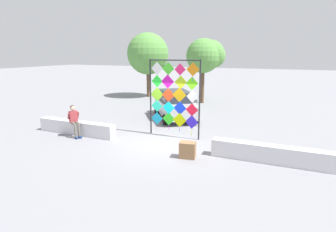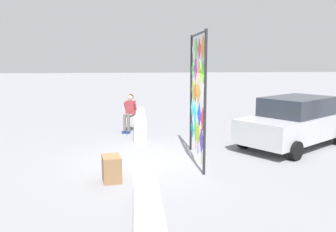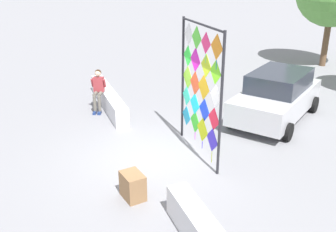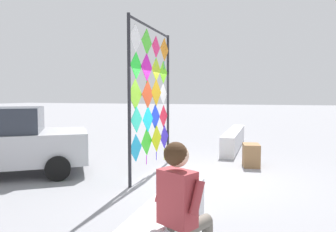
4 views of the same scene
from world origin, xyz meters
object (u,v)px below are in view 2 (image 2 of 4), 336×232
Objects in this scene: kite_display_rack at (197,90)px; seated_vendor at (129,110)px; cardboard_box_large at (112,169)px; parked_car at (295,122)px.

kite_display_rack is 2.40× the size of seated_vendor.
seated_vendor is at bearing -155.23° from kite_display_rack.
seated_vendor is at bearing 176.36° from cardboard_box_large.
parked_car is 6.50m from cardboard_box_large.
seated_vendor is (-4.20, -1.94, -1.13)m from kite_display_rack.
cardboard_box_large is (2.87, -5.81, -0.52)m from parked_car.
kite_display_rack is 3.95m from parked_car.
cardboard_box_large is at bearing -63.68° from parked_car.
parked_car reaches higher than cardboard_box_large.
kite_display_rack is at bearing 24.77° from seated_vendor.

